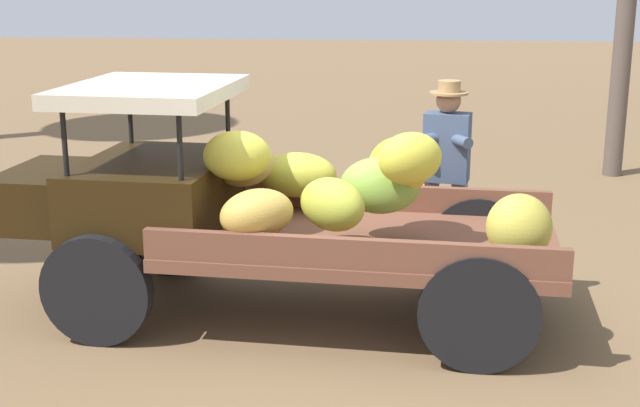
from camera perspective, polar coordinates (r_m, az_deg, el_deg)
The scene contains 3 objects.
ground_plane at distance 7.14m, azimuth 1.62°, elevation -7.49°, with size 60.00×60.00×0.00m, color brown.
truck at distance 6.99m, azimuth -4.70°, elevation -0.16°, with size 4.54×1.99×1.86m.
farmer at distance 7.94m, azimuth 8.20°, elevation 2.41°, with size 0.52×0.49×1.79m.
Camera 1 is at (-0.44, 6.59, 2.71)m, focal length 49.16 mm.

